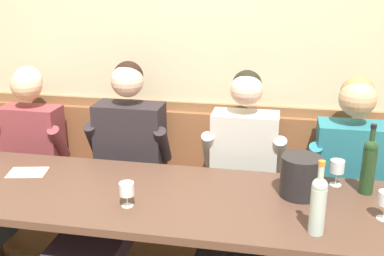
{
  "coord_description": "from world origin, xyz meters",
  "views": [
    {
      "loc": [
        0.59,
        -1.92,
        1.82
      ],
      "look_at": [
        0.12,
        0.46,
        1.02
      ],
      "focal_mm": 43.71,
      "sensor_mm": 36.0,
      "label": 1
    }
  ],
  "objects_px": {
    "wine_bottle_green_tall": "(369,164)",
    "wine_glass_left_end": "(127,190)",
    "person_center_left_seat": "(8,178)",
    "person_left_seat": "(238,196)",
    "person_center_right_seat": "(115,182)",
    "wine_bottle_amber_mid": "(318,203)",
    "wine_glass_right_end": "(337,168)",
    "dining_table": "(159,207)",
    "person_right_seat": "(355,203)",
    "wall_bench": "(185,214)",
    "ice_bucket": "(301,176)"
  },
  "relations": [
    {
      "from": "ice_bucket",
      "to": "wine_glass_right_end",
      "type": "xyz_separation_m",
      "value": [
        0.19,
        0.16,
        -0.0
      ]
    },
    {
      "from": "person_center_left_seat",
      "to": "wine_bottle_green_tall",
      "type": "distance_m",
      "value": 2.12
    },
    {
      "from": "person_center_right_seat",
      "to": "person_center_left_seat",
      "type": "bearing_deg",
      "value": -177.86
    },
    {
      "from": "dining_table",
      "to": "wine_glass_left_end",
      "type": "height_order",
      "value": "wine_glass_left_end"
    },
    {
      "from": "wine_glass_right_end",
      "to": "wine_glass_left_end",
      "type": "relative_size",
      "value": 1.14
    },
    {
      "from": "person_left_seat",
      "to": "person_center_right_seat",
      "type": "bearing_deg",
      "value": 178.87
    },
    {
      "from": "person_center_right_seat",
      "to": "person_left_seat",
      "type": "height_order",
      "value": "person_center_right_seat"
    },
    {
      "from": "person_center_left_seat",
      "to": "person_left_seat",
      "type": "height_order",
      "value": "person_left_seat"
    },
    {
      "from": "wine_glass_right_end",
      "to": "wine_glass_left_end",
      "type": "distance_m",
      "value": 1.11
    },
    {
      "from": "wine_glass_right_end",
      "to": "person_left_seat",
      "type": "bearing_deg",
      "value": 179.19
    },
    {
      "from": "person_center_right_seat",
      "to": "wine_glass_right_end",
      "type": "height_order",
      "value": "person_center_right_seat"
    },
    {
      "from": "wall_bench",
      "to": "person_right_seat",
      "type": "bearing_deg",
      "value": -17.69
    },
    {
      "from": "person_right_seat",
      "to": "wine_glass_right_end",
      "type": "relative_size",
      "value": 8.87
    },
    {
      "from": "person_center_right_seat",
      "to": "wine_bottle_green_tall",
      "type": "distance_m",
      "value": 1.43
    },
    {
      "from": "person_center_right_seat",
      "to": "wine_bottle_amber_mid",
      "type": "distance_m",
      "value": 1.28
    },
    {
      "from": "wine_glass_left_end",
      "to": "dining_table",
      "type": "bearing_deg",
      "value": 53.08
    },
    {
      "from": "person_center_right_seat",
      "to": "wine_glass_left_end",
      "type": "xyz_separation_m",
      "value": [
        0.24,
        -0.47,
        0.19
      ]
    },
    {
      "from": "wine_glass_right_end",
      "to": "wine_glass_left_end",
      "type": "bearing_deg",
      "value": -156.5
    },
    {
      "from": "ice_bucket",
      "to": "person_center_left_seat",
      "type": "bearing_deg",
      "value": 174.86
    },
    {
      "from": "wine_glass_right_end",
      "to": "person_center_right_seat",
      "type": "bearing_deg",
      "value": 179.0
    },
    {
      "from": "person_left_seat",
      "to": "wine_bottle_green_tall",
      "type": "bearing_deg",
      "value": -6.44
    },
    {
      "from": "person_center_right_seat",
      "to": "person_right_seat",
      "type": "relative_size",
      "value": 1.03
    },
    {
      "from": "person_center_right_seat",
      "to": "person_right_seat",
      "type": "distance_m",
      "value": 1.38
    },
    {
      "from": "person_center_right_seat",
      "to": "wine_bottle_amber_mid",
      "type": "bearing_deg",
      "value": -25.73
    },
    {
      "from": "wine_bottle_amber_mid",
      "to": "wine_bottle_green_tall",
      "type": "xyz_separation_m",
      "value": [
        0.28,
        0.46,
        0.02
      ]
    },
    {
      "from": "wine_bottle_amber_mid",
      "to": "wine_bottle_green_tall",
      "type": "relative_size",
      "value": 0.91
    },
    {
      "from": "wine_bottle_amber_mid",
      "to": "wine_glass_left_end",
      "type": "height_order",
      "value": "wine_bottle_amber_mid"
    },
    {
      "from": "wall_bench",
      "to": "person_left_seat",
      "type": "bearing_deg",
      "value": -41.65
    },
    {
      "from": "person_left_seat",
      "to": "wine_bottle_amber_mid",
      "type": "bearing_deg",
      "value": -53.8
    },
    {
      "from": "person_left_seat",
      "to": "wine_bottle_green_tall",
      "type": "height_order",
      "value": "person_left_seat"
    },
    {
      "from": "wine_bottle_green_tall",
      "to": "wine_glass_right_end",
      "type": "bearing_deg",
      "value": 154.86
    },
    {
      "from": "person_right_seat",
      "to": "wine_glass_left_end",
      "type": "relative_size",
      "value": 10.14
    },
    {
      "from": "person_right_seat",
      "to": "wine_bottle_amber_mid",
      "type": "distance_m",
      "value": 0.65
    },
    {
      "from": "dining_table",
      "to": "person_center_left_seat",
      "type": "relative_size",
      "value": 2.07
    },
    {
      "from": "person_right_seat",
      "to": "wine_bottle_amber_mid",
      "type": "relative_size",
      "value": 3.71
    },
    {
      "from": "person_center_left_seat",
      "to": "person_left_seat",
      "type": "bearing_deg",
      "value": 0.45
    },
    {
      "from": "dining_table",
      "to": "person_right_seat",
      "type": "relative_size",
      "value": 2.04
    },
    {
      "from": "person_center_right_seat",
      "to": "wine_bottle_green_tall",
      "type": "relative_size",
      "value": 3.49
    },
    {
      "from": "person_center_right_seat",
      "to": "wine_glass_right_end",
      "type": "distance_m",
      "value": 1.28
    },
    {
      "from": "dining_table",
      "to": "wine_bottle_green_tall",
      "type": "bearing_deg",
      "value": 11.9
    },
    {
      "from": "person_center_left_seat",
      "to": "wine_glass_right_end",
      "type": "height_order",
      "value": "person_center_left_seat"
    },
    {
      "from": "wall_bench",
      "to": "person_left_seat",
      "type": "relative_size",
      "value": 2.26
    },
    {
      "from": "person_left_seat",
      "to": "wine_glass_right_end",
      "type": "relative_size",
      "value": 8.95
    },
    {
      "from": "wine_bottle_amber_mid",
      "to": "wall_bench",
      "type": "bearing_deg",
      "value": 131.54
    },
    {
      "from": "ice_bucket",
      "to": "wine_bottle_green_tall",
      "type": "relative_size",
      "value": 0.57
    },
    {
      "from": "wine_bottle_green_tall",
      "to": "wine_glass_left_end",
      "type": "xyz_separation_m",
      "value": [
        -1.17,
        -0.38,
        -0.07
      ]
    },
    {
      "from": "wall_bench",
      "to": "wine_bottle_amber_mid",
      "type": "distance_m",
      "value": 1.31
    },
    {
      "from": "person_center_left_seat",
      "to": "wine_glass_right_end",
      "type": "bearing_deg",
      "value": 0.12
    },
    {
      "from": "wall_bench",
      "to": "wine_glass_right_end",
      "type": "xyz_separation_m",
      "value": [
        0.9,
        -0.35,
        0.56
      ]
    },
    {
      "from": "dining_table",
      "to": "person_left_seat",
      "type": "bearing_deg",
      "value": 37.53
    }
  ]
}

